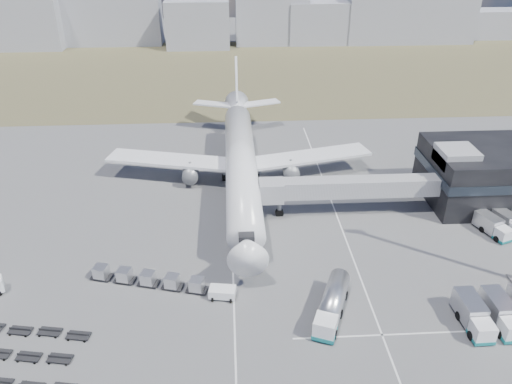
{
  "coord_description": "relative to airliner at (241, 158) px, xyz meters",
  "views": [
    {
      "loc": [
        -1.99,
        -51.81,
        44.93
      ],
      "look_at": [
        2.26,
        21.69,
        4.0
      ],
      "focal_mm": 35.0,
      "sensor_mm": 36.0,
      "label": 1
    }
  ],
  "objects": [
    {
      "name": "ground",
      "position": [
        0.0,
        -32.38,
        -5.29
      ],
      "size": [
        420.0,
        420.0,
        0.0
      ],
      "primitive_type": "plane",
      "color": "#565659",
      "rests_on": "ground"
    },
    {
      "name": "grass_strip",
      "position": [
        0.0,
        77.62,
        -5.29
      ],
      "size": [
        420.0,
        90.0,
        0.01
      ],
      "primitive_type": "cube",
      "color": "#4E4C2F",
      "rests_on": "ground"
    },
    {
      "name": "lane_markings",
      "position": [
        9.77,
        -29.38,
        -5.29
      ],
      "size": [
        47.12,
        110.0,
        0.01
      ],
      "color": "silver",
      "rests_on": "ground"
    },
    {
      "name": "jet_bridge",
      "position": [
        15.9,
        -11.95,
        -0.24
      ],
      "size": [
        30.3,
        3.8,
        7.05
      ],
      "color": "#939399",
      "rests_on": "ground"
    },
    {
      "name": "airliner",
      "position": [
        0.0,
        0.0,
        0.0
      ],
      "size": [
        51.59,
        64.53,
        17.62
      ],
      "color": "white",
      "rests_on": "ground"
    },
    {
      "name": "skyline",
      "position": [
        -2.87,
        118.37,
        5.02
      ],
      "size": [
        307.17,
        25.88,
        25.93
      ],
      "color": "#999BA7",
      "rests_on": "ground"
    },
    {
      "name": "fuel_tanker",
      "position": [
        10.45,
        -36.44,
        -3.54
      ],
      "size": [
        6.65,
        11.06,
        3.5
      ],
      "rotation": [
        0.0,
        0.0,
        -0.39
      ],
      "color": "white",
      "rests_on": "ground"
    },
    {
      "name": "pushback_tug",
      "position": [
        -3.49,
        -32.37,
        -4.52
      ],
      "size": [
        3.75,
        2.47,
        1.55
      ],
      "primitive_type": "cube",
      "rotation": [
        0.0,
        0.0,
        -0.15
      ],
      "color": "white",
      "rests_on": "ground"
    },
    {
      "name": "catering_truck",
      "position": [
        0.79,
        6.79,
        -3.9
      ],
      "size": [
        3.56,
        6.29,
        2.72
      ],
      "rotation": [
        0.0,
        0.0,
        0.2
      ],
      "color": "white",
      "rests_on": "ground"
    },
    {
      "name": "service_trucks_near",
      "position": [
        31.2,
        -39.23,
        -3.67
      ],
      "size": [
        9.95,
        7.59,
        2.99
      ],
      "rotation": [
        0.0,
        0.0,
        0.02
      ],
      "color": "white",
      "rests_on": "ground"
    },
    {
      "name": "service_trucks_far",
      "position": [
        42.73,
        -18.4,
        -3.87
      ],
      "size": [
        10.31,
        9.03,
        2.62
      ],
      "rotation": [
        0.0,
        0.0,
        0.34
      ],
      "color": "white",
      "rests_on": "ground"
    },
    {
      "name": "uld_row",
      "position": [
        -13.74,
        -29.14,
        -4.19
      ],
      "size": [
        16.74,
        5.98,
        1.85
      ],
      "rotation": [
        0.0,
        0.0,
        -0.26
      ],
      "color": "black",
      "rests_on": "ground"
    }
  ]
}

